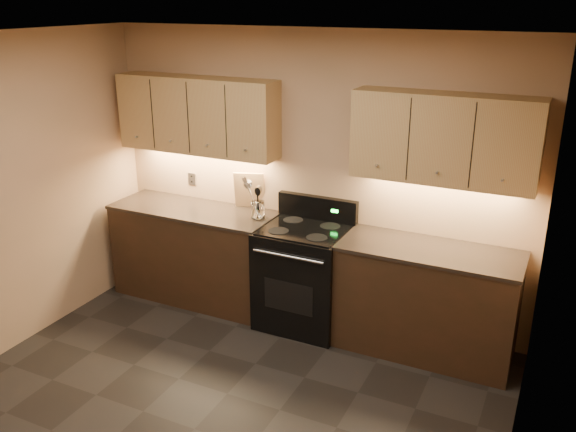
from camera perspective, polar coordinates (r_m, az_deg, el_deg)
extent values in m
plane|color=black|center=(4.55, -8.75, -19.11)|extent=(4.00, 4.00, 0.00)
plane|color=silver|center=(3.55, -11.02, 15.61)|extent=(4.00, 4.00, 0.00)
cube|color=tan|center=(5.51, 2.22, 3.64)|extent=(4.00, 0.04, 2.60)
cube|color=tan|center=(3.25, 21.04, -9.97)|extent=(0.04, 4.00, 2.60)
cube|color=black|center=(6.06, -8.63, -3.58)|extent=(1.60, 0.60, 0.90)
cube|color=#352A21|center=(5.89, -8.87, 0.57)|extent=(1.62, 0.62, 0.03)
cube|color=black|center=(5.23, 12.79, -7.87)|extent=(1.44, 0.60, 0.90)
cube|color=#352A21|center=(5.03, 13.19, -3.18)|extent=(1.46, 0.62, 0.03)
cube|color=black|center=(5.50, 1.51, -5.75)|extent=(0.76, 0.65, 0.92)
cube|color=black|center=(5.32, 1.56, -1.24)|extent=(0.70, 0.60, 0.01)
cube|color=black|center=(5.53, 2.78, 0.74)|extent=(0.76, 0.07, 0.22)
cube|color=#19FF33|center=(5.43, 4.38, 0.47)|extent=(0.06, 0.00, 0.03)
cylinder|color=silver|center=(5.08, -0.03, -3.80)|extent=(0.65, 0.02, 0.02)
cube|color=black|center=(5.26, 0.03, -7.60)|extent=(0.46, 0.00, 0.28)
cylinder|color=black|center=(5.26, -0.90, -1.39)|extent=(0.18, 0.18, 0.00)
cylinder|color=black|center=(5.12, 2.71, -2.03)|extent=(0.18, 0.18, 0.00)
cylinder|color=black|center=(5.51, 0.49, -0.37)|extent=(0.18, 0.18, 0.00)
cylinder|color=black|center=(5.38, 3.96, -0.94)|extent=(0.18, 0.18, 0.00)
cube|color=tan|center=(5.78, -8.49, 9.31)|extent=(1.60, 0.30, 0.70)
cube|color=tan|center=(4.91, 14.41, 7.01)|extent=(1.44, 0.30, 0.70)
cube|color=#B2B5BA|center=(6.17, -8.98, 3.45)|extent=(0.08, 0.01, 0.12)
cylinder|color=white|center=(5.56, -2.84, 0.60)|extent=(0.14, 0.14, 0.15)
cylinder|color=white|center=(5.58, -2.83, -0.07)|extent=(0.12, 0.12, 0.02)
cube|color=tan|center=(5.79, -3.63, 2.44)|extent=(0.30, 0.18, 0.36)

